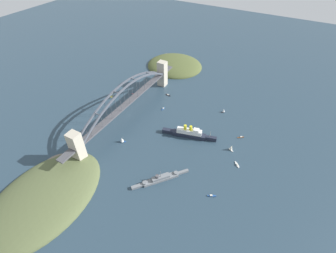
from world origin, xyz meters
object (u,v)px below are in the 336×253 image
at_px(seaplane_second_in_formation, 111,97).
at_px(naval_cruiser, 160,179).
at_px(harbor_arch_bridge, 127,103).
at_px(ocean_liner, 189,133).
at_px(small_boat_3, 168,95).
at_px(small_boat_7, 231,148).
at_px(seaplane_taxiing_near_bridge, 134,95).
at_px(small_boat_6, 224,111).
at_px(small_boat_1, 241,137).
at_px(small_boat_2, 237,165).
at_px(small_boat_0, 122,140).
at_px(small_boat_4, 212,196).
at_px(small_boat_5, 163,109).

bearing_deg(seaplane_second_in_formation, naval_cruiser, 56.29).
xyz_separation_m(harbor_arch_bridge, ocean_liner, (-3.49, 115.08, -21.75)).
bearing_deg(harbor_arch_bridge, naval_cruiser, 52.04).
relative_size(small_boat_3, small_boat_7, 1.06).
height_order(ocean_liner, seaplane_second_in_formation, ocean_liner).
bearing_deg(seaplane_second_in_formation, small_boat_3, 123.02).
relative_size(seaplane_taxiing_near_bridge, small_boat_3, 0.93).
bearing_deg(small_boat_3, seaplane_second_in_formation, -56.98).
relative_size(small_boat_3, small_boat_6, 1.49).
bearing_deg(small_boat_1, small_boat_2, 11.63).
bearing_deg(small_boat_0, small_boat_4, 81.64).
xyz_separation_m(harbor_arch_bridge, small_boat_6, (-90.90, 142.73, -24.88)).
bearing_deg(small_boat_4, small_boat_3, -137.20).
height_order(seaplane_taxiing_near_bridge, small_boat_3, seaplane_taxiing_near_bridge).
xyz_separation_m(ocean_liner, small_boat_3, (-85.73, -85.71, -5.74)).
bearing_deg(small_boat_7, small_boat_1, 170.61).
relative_size(harbor_arch_bridge, naval_cruiser, 4.58).
bearing_deg(naval_cruiser, seaplane_taxiing_near_bridge, -135.17).
xyz_separation_m(small_boat_6, small_boat_7, (83.63, 40.82, 1.54)).
bearing_deg(small_boat_6, small_boat_2, 28.46).
bearing_deg(small_boat_2, small_boat_3, -121.68).
distance_m(naval_cruiser, small_boat_0, 94.87).
height_order(harbor_arch_bridge, naval_cruiser, harbor_arch_bridge).
bearing_deg(harbor_arch_bridge, small_boat_4, 66.38).
bearing_deg(small_boat_1, small_boat_0, -57.83).
height_order(naval_cruiser, small_boat_5, naval_cruiser).
xyz_separation_m(seaplane_second_in_formation, small_boat_5, (-17.21, 106.43, -1.27)).
height_order(naval_cruiser, small_boat_2, naval_cruiser).
relative_size(naval_cruiser, small_boat_5, 6.75).
xyz_separation_m(seaplane_second_in_formation, small_boat_4, (111.18, 251.58, -1.18)).
relative_size(small_boat_2, small_boat_6, 1.33).
distance_m(harbor_arch_bridge, small_boat_4, 207.18).
bearing_deg(ocean_liner, small_boat_5, -120.60).
bearing_deg(small_boat_0, small_boat_2, 103.85).
xyz_separation_m(naval_cruiser, small_boat_1, (-133.72, 70.59, -2.13)).
distance_m(small_boat_1, small_boat_7, 34.65).
height_order(seaplane_second_in_formation, small_boat_5, seaplane_second_in_formation).
bearing_deg(naval_cruiser, small_boat_0, -110.67).
bearing_deg(naval_cruiser, small_boat_2, 132.53).
bearing_deg(harbor_arch_bridge, small_boat_7, 92.27).
bearing_deg(small_boat_5, seaplane_second_in_formation, -80.82).
distance_m(small_boat_5, small_boat_6, 109.35).
bearing_deg(small_boat_1, small_boat_3, -106.72).
height_order(seaplane_taxiing_near_bridge, small_boat_1, seaplane_taxiing_near_bridge).
xyz_separation_m(seaplane_second_in_formation, small_boat_2, (45.69, 264.53, -1.22)).
xyz_separation_m(harbor_arch_bridge, small_boat_7, (-7.27, 183.55, -23.34)).
relative_size(seaplane_second_in_formation, small_boat_7, 0.98).
bearing_deg(seaplane_taxiing_near_bridge, small_boat_5, 82.54).
relative_size(harbor_arch_bridge, ocean_liner, 3.46).
relative_size(harbor_arch_bridge, small_boat_0, 27.51).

